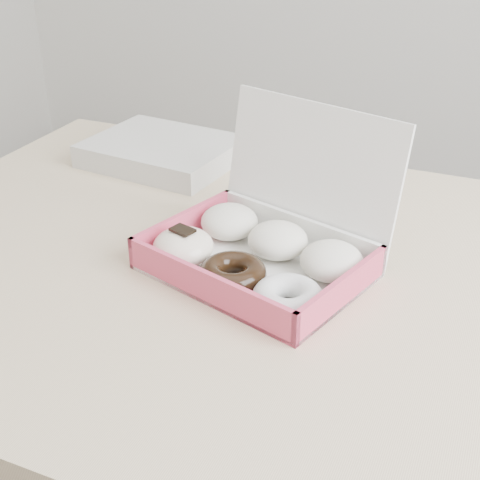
% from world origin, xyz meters
% --- Properties ---
extents(table, '(1.20, 0.80, 0.75)m').
position_xyz_m(table, '(0.00, 0.00, 0.67)').
color(table, tan).
rests_on(table, ground).
extents(donut_box, '(0.32, 0.30, 0.19)m').
position_xyz_m(donut_box, '(-0.03, -0.01, 0.78)').
color(donut_box, white).
rests_on(donut_box, table).
extents(newspapers, '(0.27, 0.22, 0.04)m').
position_xyz_m(newspapers, '(-0.32, 0.26, 0.77)').
color(newspapers, silver).
rests_on(newspapers, table).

